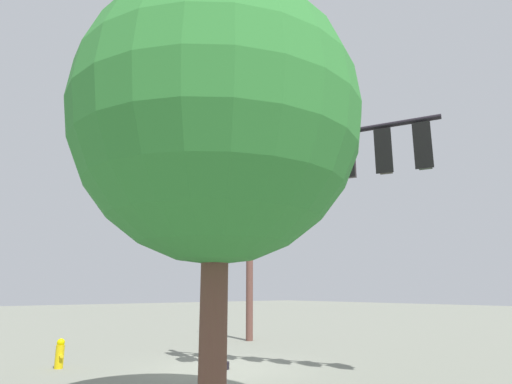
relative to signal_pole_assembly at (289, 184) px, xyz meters
The scene contains 5 objects.
ground_plane 5.64m from the signal_pole_assembly, 157.08° to the right, with size 120.00×120.00×0.00m, color slate.
signal_pole_assembly is the anchor object (origin of this frame).
utility_pole 8.25m from the signal_pole_assembly, 149.11° to the left, with size 1.76×0.62×7.61m.
fire_hydrant 8.28m from the signal_pole_assembly, 138.88° to the right, with size 0.33×0.24×0.83m.
tree_near 5.43m from the signal_pole_assembly, 57.34° to the right, with size 4.88×4.88×7.49m.
Camera 1 is at (10.71, -7.71, 2.21)m, focal length 30.32 mm.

